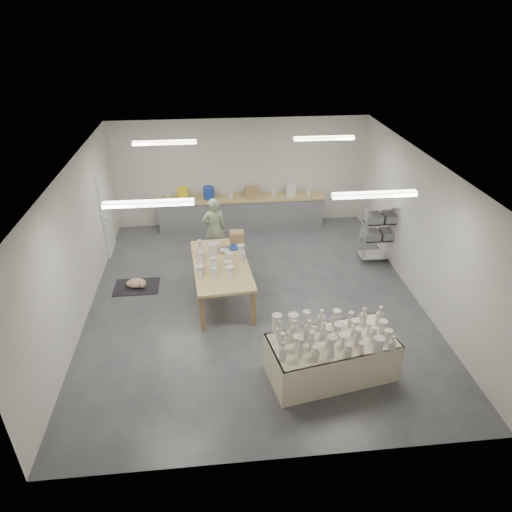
{
  "coord_description": "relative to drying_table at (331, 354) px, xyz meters",
  "views": [
    {
      "loc": [
        -0.82,
        -8.18,
        5.66
      ],
      "look_at": [
        0.03,
        0.03,
        1.05
      ],
      "focal_mm": 32.0,
      "sensor_mm": 36.0,
      "label": 1
    }
  ],
  "objects": [
    {
      "name": "cat",
      "position": [
        -3.65,
        3.13,
        -0.32
      ],
      "size": [
        0.51,
        0.43,
        0.19
      ],
      "rotation": [
        0.0,
        0.0,
        0.32
      ],
      "color": "white",
      "rests_on": "rug"
    },
    {
      "name": "drying_table",
      "position": [
        0.0,
        0.0,
        0.0
      ],
      "size": [
        2.27,
        1.39,
        1.12
      ],
      "rotation": [
        0.0,
        0.0,
        0.19
      ],
      "color": "olive",
      "rests_on": "ground"
    },
    {
      "name": "work_table",
      "position": [
        -1.74,
        2.61,
        0.43
      ],
      "size": [
        1.32,
        2.37,
        1.23
      ],
      "rotation": [
        0.0,
        0.0,
        0.08
      ],
      "color": "tan",
      "rests_on": "ground"
    },
    {
      "name": "rug",
      "position": [
        -3.67,
        3.15,
        -0.42
      ],
      "size": [
        1.0,
        0.7,
        0.02
      ],
      "primitive_type": "cube",
      "color": "black",
      "rests_on": "ground"
    },
    {
      "name": "back_counter",
      "position": [
        -1.06,
        6.09,
        0.05
      ],
      "size": [
        4.6,
        0.6,
        1.24
      ],
      "color": "tan",
      "rests_on": "ground"
    },
    {
      "name": "room",
      "position": [
        -1.16,
        2.49,
        1.62
      ],
      "size": [
        8.0,
        8.02,
        3.0
      ],
      "color": "#424449",
      "rests_on": "ground"
    },
    {
      "name": "wire_shelf",
      "position": [
        2.15,
        3.81,
        0.48
      ],
      "size": [
        0.88,
        0.48,
        1.8
      ],
      "color": "silver",
      "rests_on": "ground"
    },
    {
      "name": "red_stool",
      "position": [
        -1.86,
        4.58,
        -0.12
      ],
      "size": [
        0.43,
        0.43,
        0.35
      ],
      "rotation": [
        0.0,
        0.0,
        0.18
      ],
      "color": "red",
      "rests_on": "ground"
    },
    {
      "name": "potter",
      "position": [
        -1.86,
        4.31,
        0.38
      ],
      "size": [
        0.64,
        0.47,
        1.62
      ],
      "primitive_type": "imported",
      "rotation": [
        0.0,
        0.0,
        3.29
      ],
      "color": "#9CAC85",
      "rests_on": "ground"
    }
  ]
}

